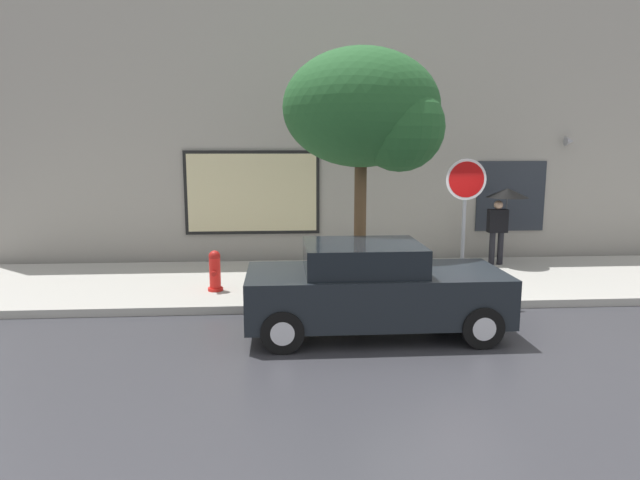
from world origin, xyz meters
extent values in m
plane|color=#333338|center=(0.00, 0.00, 0.00)|extent=(60.00, 60.00, 0.00)
cube|color=#A3A099|center=(0.00, 3.00, 0.07)|extent=(20.00, 4.00, 0.15)
cube|color=#9E998E|center=(0.00, 5.50, 3.50)|extent=(20.00, 0.40, 7.00)
cube|color=black|center=(-3.28, 5.27, 1.83)|extent=(3.35, 0.06, 2.08)
cube|color=beige|center=(-3.28, 5.24, 1.83)|extent=(3.19, 0.03, 1.92)
cube|color=#262B33|center=(3.35, 5.28, 1.70)|extent=(1.80, 0.04, 1.80)
cone|color=#99999E|center=(4.75, 5.15, 3.10)|extent=(0.22, 0.24, 0.24)
cube|color=black|center=(-1.09, -0.15, 0.64)|extent=(4.07, 1.70, 0.76)
cube|color=black|center=(-1.29, -0.15, 1.25)|extent=(1.83, 1.50, 0.45)
cylinder|color=black|center=(0.39, 0.63, 0.32)|extent=(0.64, 0.22, 0.64)
cylinder|color=silver|center=(0.39, 0.63, 0.32)|extent=(0.35, 0.24, 0.35)
cylinder|color=black|center=(0.39, -0.93, 0.32)|extent=(0.64, 0.22, 0.64)
cylinder|color=silver|center=(0.39, -0.93, 0.32)|extent=(0.35, 0.24, 0.35)
cylinder|color=black|center=(-2.57, 0.63, 0.32)|extent=(0.64, 0.22, 0.64)
cylinder|color=silver|center=(-2.57, 0.63, 0.32)|extent=(0.35, 0.24, 0.35)
cylinder|color=black|center=(-2.57, -0.93, 0.32)|extent=(0.64, 0.22, 0.64)
cylinder|color=silver|center=(-2.57, -0.93, 0.32)|extent=(0.35, 0.24, 0.35)
cylinder|color=red|center=(-3.89, 2.14, 0.50)|extent=(0.22, 0.22, 0.69)
sphere|color=#AD1814|center=(-3.89, 2.14, 0.84)|extent=(0.23, 0.23, 0.23)
cylinder|color=#AD1814|center=(-3.89, 1.98, 0.53)|extent=(0.09, 0.12, 0.09)
cylinder|color=#AD1814|center=(-3.89, 2.30, 0.53)|extent=(0.09, 0.12, 0.09)
cylinder|color=red|center=(-3.89, 2.14, 0.18)|extent=(0.30, 0.30, 0.06)
cylinder|color=black|center=(2.49, 4.17, 0.54)|extent=(0.14, 0.14, 0.78)
cylinder|color=black|center=(2.69, 4.17, 0.54)|extent=(0.14, 0.14, 0.78)
cube|color=black|center=(2.59, 4.17, 1.21)|extent=(0.46, 0.22, 0.56)
sphere|color=tan|center=(2.59, 4.17, 1.60)|extent=(0.21, 0.21, 0.21)
cylinder|color=#4C4C51|center=(2.80, 4.17, 1.46)|extent=(0.02, 0.02, 0.90)
cone|color=black|center=(2.80, 4.17, 1.88)|extent=(0.99, 0.99, 0.22)
cylinder|color=#4C3823|center=(-1.04, 1.99, 1.51)|extent=(0.24, 0.24, 2.72)
ellipsoid|color=#235628|center=(-1.04, 1.99, 3.69)|extent=(2.98, 2.54, 2.24)
sphere|color=#235628|center=(-0.36, 1.62, 3.32)|extent=(1.64, 1.64, 1.64)
cylinder|color=gray|center=(0.83, 1.40, 1.44)|extent=(0.07, 0.07, 2.57)
cylinder|color=white|center=(0.83, 1.36, 2.37)|extent=(0.76, 0.02, 0.76)
cylinder|color=red|center=(0.83, 1.35, 2.37)|extent=(0.66, 0.02, 0.66)
camera|label=1|loc=(-2.58, -8.73, 2.98)|focal=31.38mm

